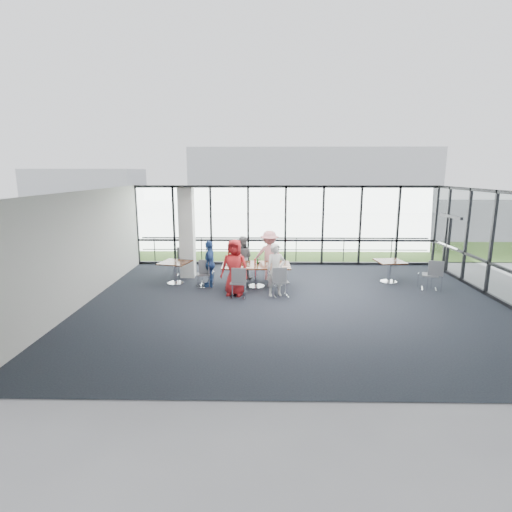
{
  "coord_description": "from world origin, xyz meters",
  "views": [
    {
      "loc": [
        -0.92,
        -10.96,
        3.71
      ],
      "look_at": [
        -1.12,
        1.42,
        1.1
      ],
      "focal_mm": 28.0,
      "sensor_mm": 36.0,
      "label": 1
    }
  ],
  "objects_px": {
    "chair_main_fl": "(238,266)",
    "chair_spare_r": "(430,275)",
    "diner_far_left": "(242,258)",
    "diner_far_right": "(269,255)",
    "side_table_right": "(390,264)",
    "chair_spare_la": "(207,272)",
    "chair_main_nl": "(239,282)",
    "chair_main_nr": "(281,282)",
    "main_table": "(256,268)",
    "chair_main_fr": "(275,267)",
    "chair_main_end": "(203,274)",
    "side_table_left": "(175,265)",
    "diner_near_right": "(276,270)",
    "diner_end": "(210,264)",
    "diner_near_left": "(235,267)",
    "chair_spare_lb": "(183,263)",
    "structural_column": "(187,233)"
  },
  "relations": [
    {
      "from": "diner_far_left",
      "to": "chair_main_nl",
      "type": "xyz_separation_m",
      "value": [
        -0.0,
        -2.15,
        -0.3
      ]
    },
    {
      "from": "diner_end",
      "to": "chair_main_fl",
      "type": "xyz_separation_m",
      "value": [
        0.89,
        1.0,
        -0.33
      ]
    },
    {
      "from": "diner_far_right",
      "to": "chair_spare_la",
      "type": "height_order",
      "value": "diner_far_right"
    },
    {
      "from": "chair_main_fr",
      "to": "chair_spare_lb",
      "type": "bearing_deg",
      "value": 1.06
    },
    {
      "from": "structural_column",
      "to": "side_table_right",
      "type": "xyz_separation_m",
      "value": [
        7.02,
        -0.64,
        -0.96
      ]
    },
    {
      "from": "side_table_left",
      "to": "chair_spare_lb",
      "type": "distance_m",
      "value": 0.96
    },
    {
      "from": "diner_near_left",
      "to": "chair_main_fl",
      "type": "xyz_separation_m",
      "value": [
        -0.0,
        1.93,
        -0.43
      ]
    },
    {
      "from": "side_table_right",
      "to": "diner_near_left",
      "type": "xyz_separation_m",
      "value": [
        -5.19,
        -1.54,
        0.23
      ]
    },
    {
      "from": "side_table_left",
      "to": "chair_main_nl",
      "type": "bearing_deg",
      "value": -34.03
    },
    {
      "from": "chair_main_end",
      "to": "diner_near_right",
      "type": "bearing_deg",
      "value": 56.8
    },
    {
      "from": "side_table_left",
      "to": "chair_spare_lb",
      "type": "xyz_separation_m",
      "value": [
        0.07,
        0.95,
        -0.14
      ]
    },
    {
      "from": "diner_near_left",
      "to": "chair_spare_la",
      "type": "distance_m",
      "value": 1.5
    },
    {
      "from": "chair_spare_la",
      "to": "chair_main_nl",
      "type": "bearing_deg",
      "value": -52.82
    },
    {
      "from": "diner_end",
      "to": "chair_main_fr",
      "type": "distance_m",
      "value": 2.45
    },
    {
      "from": "diner_near_right",
      "to": "chair_main_fr",
      "type": "distance_m",
      "value": 2.1
    },
    {
      "from": "chair_main_nr",
      "to": "side_table_right",
      "type": "bearing_deg",
      "value": 12.44
    },
    {
      "from": "chair_main_nl",
      "to": "chair_spare_r",
      "type": "xyz_separation_m",
      "value": [
        6.09,
        0.91,
        0.02
      ]
    },
    {
      "from": "diner_far_right",
      "to": "chair_main_nl",
      "type": "distance_m",
      "value": 2.35
    },
    {
      "from": "main_table",
      "to": "diner_far_left",
      "type": "xyz_separation_m",
      "value": [
        -0.51,
        1.0,
        0.12
      ]
    },
    {
      "from": "main_table",
      "to": "chair_main_nr",
      "type": "xyz_separation_m",
      "value": [
        0.76,
        -1.03,
        -0.19
      ]
    },
    {
      "from": "structural_column",
      "to": "chair_main_fl",
      "type": "distance_m",
      "value": 2.18
    },
    {
      "from": "side_table_right",
      "to": "chair_main_fr",
      "type": "xyz_separation_m",
      "value": [
        -3.91,
        0.48,
        -0.22
      ]
    },
    {
      "from": "diner_far_left",
      "to": "diner_far_right",
      "type": "height_order",
      "value": "diner_far_right"
    },
    {
      "from": "diner_near_left",
      "to": "diner_near_right",
      "type": "bearing_deg",
      "value": 9.99
    },
    {
      "from": "diner_near_left",
      "to": "diner_far_right",
      "type": "relative_size",
      "value": 1.0
    },
    {
      "from": "diner_far_right",
      "to": "chair_main_end",
      "type": "relative_size",
      "value": 2.05
    },
    {
      "from": "chair_main_end",
      "to": "chair_spare_r",
      "type": "height_order",
      "value": "chair_spare_r"
    },
    {
      "from": "diner_end",
      "to": "chair_main_nr",
      "type": "height_order",
      "value": "diner_end"
    },
    {
      "from": "side_table_left",
      "to": "chair_spare_lb",
      "type": "bearing_deg",
      "value": 86.06
    },
    {
      "from": "side_table_right",
      "to": "chair_spare_r",
      "type": "bearing_deg",
      "value": -40.2
    },
    {
      "from": "chair_main_nr",
      "to": "chair_spare_la",
      "type": "relative_size",
      "value": 1.03
    },
    {
      "from": "diner_near_right",
      "to": "diner_far_right",
      "type": "distance_m",
      "value": 1.92
    },
    {
      "from": "diner_near_left",
      "to": "chair_spare_lb",
      "type": "relative_size",
      "value": 1.73
    },
    {
      "from": "diner_far_left",
      "to": "diner_end",
      "type": "bearing_deg",
      "value": 52.51
    },
    {
      "from": "chair_spare_r",
      "to": "structural_column",
      "type": "bearing_deg",
      "value": -170.92
    },
    {
      "from": "diner_far_left",
      "to": "chair_spare_r",
      "type": "bearing_deg",
      "value": 177.7
    },
    {
      "from": "diner_near_right",
      "to": "chair_spare_r",
      "type": "bearing_deg",
      "value": -7.39
    },
    {
      "from": "chair_main_nr",
      "to": "diner_end",
      "type": "bearing_deg",
      "value": 143.96
    },
    {
      "from": "diner_far_left",
      "to": "chair_main_nr",
      "type": "relative_size",
      "value": 1.66
    },
    {
      "from": "chair_main_nr",
      "to": "chair_spare_la",
      "type": "distance_m",
      "value": 2.67
    },
    {
      "from": "diner_near_left",
      "to": "diner_end",
      "type": "bearing_deg",
      "value": 146.07
    },
    {
      "from": "chair_main_fl",
      "to": "chair_spare_r",
      "type": "xyz_separation_m",
      "value": [
        6.22,
        -1.27,
        0.05
      ]
    },
    {
      "from": "main_table",
      "to": "chair_spare_la",
      "type": "height_order",
      "value": "chair_spare_la"
    },
    {
      "from": "side_table_left",
      "to": "diner_near_right",
      "type": "bearing_deg",
      "value": -21.37
    },
    {
      "from": "main_table",
      "to": "diner_near_left",
      "type": "distance_m",
      "value": 1.13
    },
    {
      "from": "structural_column",
      "to": "diner_near_left",
      "type": "relative_size",
      "value": 1.85
    },
    {
      "from": "side_table_right",
      "to": "chair_main_nr",
      "type": "xyz_separation_m",
      "value": [
        -3.79,
        -1.66,
        -0.18
      ]
    },
    {
      "from": "diner_end",
      "to": "chair_spare_la",
      "type": "height_order",
      "value": "diner_end"
    },
    {
      "from": "chair_main_fl",
      "to": "chair_main_nl",
      "type": "bearing_deg",
      "value": 97.53
    },
    {
      "from": "diner_far_left",
      "to": "diner_far_right",
      "type": "xyz_separation_m",
      "value": [
        0.95,
        -0.04,
        0.1
      ]
    }
  ]
}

